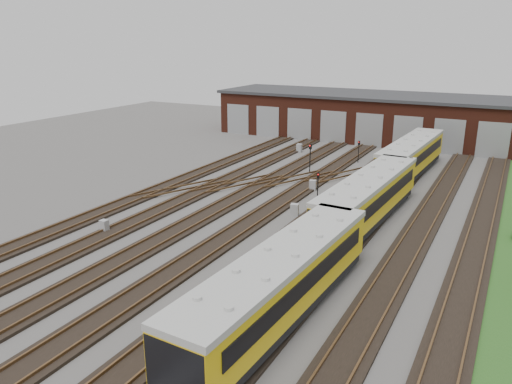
% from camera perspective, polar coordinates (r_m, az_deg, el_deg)
% --- Properties ---
extents(ground, '(120.00, 120.00, 0.00)m').
position_cam_1_polar(ground, '(37.18, 1.23, -4.70)').
color(ground, '#4B4846').
rests_on(ground, ground).
extents(track_network, '(30.40, 70.00, 0.33)m').
position_cam_1_polar(track_network, '(37.70, 1.40, -4.21)').
color(track_network, black).
rests_on(track_network, ground).
extents(maintenance_shed, '(51.00, 12.50, 6.35)m').
position_cam_1_polar(maintenance_shed, '(73.26, 15.62, 8.19)').
color(maintenance_shed, '#511F14').
rests_on(maintenance_shed, ground).
extents(metro_train, '(3.79, 48.62, 3.41)m').
position_cam_1_polar(metro_train, '(39.48, 12.78, -0.62)').
color(metro_train, black).
rests_on(metro_train, ground).
extents(signal_mast_0, '(0.30, 0.29, 3.18)m').
position_cam_1_polar(signal_mast_0, '(53.28, 6.20, 4.28)').
color(signal_mast_0, black).
rests_on(signal_mast_0, ground).
extents(signal_mast_1, '(0.27, 0.26, 2.69)m').
position_cam_1_polar(signal_mast_1, '(43.85, 7.08, 1.01)').
color(signal_mast_1, black).
rests_on(signal_mast_1, ground).
extents(signal_mast_2, '(0.25, 0.24, 2.56)m').
position_cam_1_polar(signal_mast_2, '(58.94, 11.66, 4.87)').
color(signal_mast_2, black).
rests_on(signal_mast_2, ground).
extents(signal_mast_3, '(0.31, 0.29, 3.76)m').
position_cam_1_polar(signal_mast_3, '(46.51, 17.14, 2.13)').
color(signal_mast_3, black).
rests_on(signal_mast_3, ground).
extents(relay_cabinet_0, '(0.60, 0.51, 0.95)m').
position_cam_1_polar(relay_cabinet_0, '(38.85, -16.94, -3.75)').
color(relay_cabinet_0, '#9B9DA0').
rests_on(relay_cabinet_0, ground).
extents(relay_cabinet_1, '(0.64, 0.53, 1.06)m').
position_cam_1_polar(relay_cabinet_1, '(63.68, 4.96, 5.03)').
color(relay_cabinet_1, '#9B9DA0').
rests_on(relay_cabinet_1, ground).
extents(relay_cabinet_2, '(0.75, 0.68, 1.06)m').
position_cam_1_polar(relay_cabinet_2, '(40.49, 4.42, -2.09)').
color(relay_cabinet_2, '#9B9DA0').
rests_on(relay_cabinet_2, ground).
extents(relay_cabinet_3, '(0.71, 0.63, 1.01)m').
position_cam_1_polar(relay_cabinet_3, '(47.55, 6.49, 0.76)').
color(relay_cabinet_3, '#9B9DA0').
rests_on(relay_cabinet_3, ground).
extents(relay_cabinet_4, '(0.74, 0.64, 1.13)m').
position_cam_1_polar(relay_cabinet_4, '(54.18, 14.10, 2.45)').
color(relay_cabinet_4, '#9B9DA0').
rests_on(relay_cabinet_4, ground).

